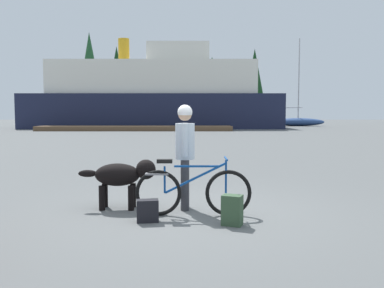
% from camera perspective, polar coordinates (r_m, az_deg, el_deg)
% --- Properties ---
extents(ground_plane, '(160.00, 160.00, 0.00)m').
position_cam_1_polar(ground_plane, '(6.87, -0.55, -9.28)').
color(ground_plane, '#595B5B').
extents(bicycle, '(1.82, 0.44, 0.92)m').
position_cam_1_polar(bicycle, '(6.55, -0.11, -6.45)').
color(bicycle, black).
rests_on(bicycle, ground_plane).
extents(person_cyclist, '(0.32, 0.53, 1.74)m').
position_cam_1_polar(person_cyclist, '(6.93, -1.13, -0.32)').
color(person_cyclist, '#333338').
rests_on(person_cyclist, ground_plane).
extents(dog, '(1.30, 0.44, 0.83)m').
position_cam_1_polar(dog, '(7.10, -9.64, -4.27)').
color(dog, black).
rests_on(dog, ground_plane).
extents(backpack, '(0.33, 0.29, 0.44)m').
position_cam_1_polar(backpack, '(6.08, 5.33, -8.98)').
color(backpack, '#334C33').
rests_on(backpack, ground_plane).
extents(handbag_pannier, '(0.34, 0.22, 0.33)m').
position_cam_1_polar(handbag_pannier, '(6.28, -6.25, -9.05)').
color(handbag_pannier, black).
rests_on(handbag_pannier, ground_plane).
extents(dock_pier, '(16.66, 2.86, 0.40)m').
position_cam_1_polar(dock_pier, '(36.55, -7.94, 2.15)').
color(dock_pier, brown).
rests_on(dock_pier, ground_plane).
extents(ferry_boat, '(24.97, 7.87, 8.92)m').
position_cam_1_polar(ferry_boat, '(42.65, -5.24, 6.46)').
color(ferry_boat, '#191E38').
rests_on(ferry_boat, ground_plane).
extents(sailboat_moored, '(6.03, 1.69, 9.84)m').
position_cam_1_polar(sailboat_moored, '(49.19, 14.09, 3.04)').
color(sailboat_moored, navy).
rests_on(sailboat_moored, ground_plane).
extents(pine_tree_far_left, '(3.48, 3.48, 12.26)m').
position_cam_1_polar(pine_tree_far_left, '(58.72, -13.96, 9.92)').
color(pine_tree_far_left, '#4C331E').
rests_on(pine_tree_far_left, ground_plane).
extents(pine_tree_center, '(3.30, 3.30, 9.13)m').
position_cam_1_polar(pine_tree_center, '(57.88, 2.56, 8.76)').
color(pine_tree_center, '#4C331E').
rests_on(pine_tree_center, ground_plane).
extents(pine_tree_far_right, '(3.11, 3.11, 10.24)m').
position_cam_1_polar(pine_tree_far_right, '(58.67, 8.35, 8.84)').
color(pine_tree_far_right, '#4C331E').
rests_on(pine_tree_far_right, ground_plane).
extents(pine_tree_mid_back, '(3.49, 3.49, 11.31)m').
position_cam_1_polar(pine_tree_mid_back, '(64.05, -10.39, 9.00)').
color(pine_tree_mid_back, '#4C331E').
rests_on(pine_tree_mid_back, ground_plane).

